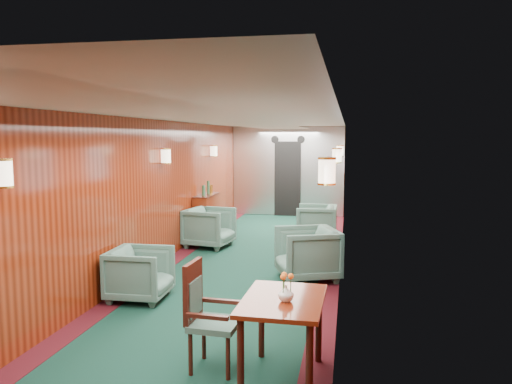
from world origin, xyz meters
TOP-DOWN VIEW (x-y plane):
  - room at (0.00, 0.00)m, footprint 12.00×12.10m
  - bulkhead at (0.00, 5.91)m, footprint 2.98×0.17m
  - windows_right at (1.49, 0.25)m, footprint 0.02×8.60m
  - wall_sconces at (0.00, 0.57)m, footprint 2.97×7.97m
  - dining_table at (1.07, -3.27)m, footprint 0.71×1.00m
  - side_chair at (0.34, -3.16)m, footprint 0.47×0.49m
  - credenza at (-1.34, 2.65)m, footprint 0.32×1.02m
  - flower_vase at (1.10, -3.35)m, footprint 0.17×0.17m
  - armchair_left_near at (-1.05, -1.44)m, footprint 0.77×0.75m
  - armchair_left_far at (-1.02, 1.75)m, footprint 0.96×0.94m
  - armchair_right_near at (1.02, -0.12)m, footprint 1.10×1.08m
  - armchair_right_far at (0.98, 2.75)m, footprint 0.82×0.80m

SIDE VIEW (x-z plane):
  - armchair_left_near at x=-1.05m, z-range 0.00..0.68m
  - armchair_right_far at x=0.98m, z-range 0.00..0.73m
  - armchair_left_far at x=-1.02m, z-range 0.00..0.76m
  - armchair_right_near at x=1.02m, z-range 0.00..0.78m
  - credenza at x=-1.34m, z-range -0.13..1.06m
  - side_chair at x=0.34m, z-range 0.04..1.03m
  - dining_table at x=1.07m, z-range 0.25..0.99m
  - flower_vase at x=1.10m, z-range 0.74..0.88m
  - bulkhead at x=0.00m, z-range -0.01..2.38m
  - windows_right at x=1.49m, z-range 1.05..1.85m
  - room at x=0.00m, z-range 0.43..2.83m
  - wall_sconces at x=0.00m, z-range 1.66..1.91m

